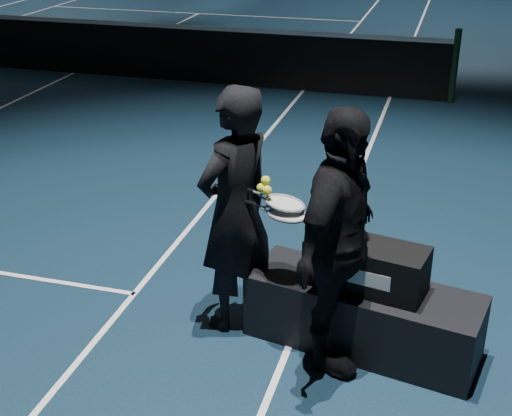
% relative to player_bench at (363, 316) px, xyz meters
% --- Properties ---
extents(floor, '(36.00, 36.00, 0.00)m').
position_rel_player_bench_xyz_m(floor, '(-5.98, 6.58, -0.25)').
color(floor, black).
rests_on(floor, ground).
extents(court_lines, '(10.98, 23.78, 0.01)m').
position_rel_player_bench_xyz_m(court_lines, '(-5.98, 6.58, -0.24)').
color(court_lines, white).
rests_on(court_lines, floor).
extents(net_post_right, '(0.10, 0.10, 1.10)m').
position_rel_player_bench_xyz_m(net_post_right, '(0.42, 6.58, 0.30)').
color(net_post_right, black).
rests_on(net_post_right, floor).
extents(net_mesh, '(12.80, 0.02, 0.86)m').
position_rel_player_bench_xyz_m(net_mesh, '(-5.98, 6.58, 0.20)').
color(net_mesh, black).
rests_on(net_mesh, floor).
extents(net_tape, '(12.80, 0.03, 0.07)m').
position_rel_player_bench_xyz_m(net_tape, '(-5.98, 6.58, 0.67)').
color(net_tape, white).
rests_on(net_tape, net_mesh).
extents(player_bench, '(1.72, 0.86, 0.49)m').
position_rel_player_bench_xyz_m(player_bench, '(0.00, 0.00, 0.00)').
color(player_bench, black).
rests_on(player_bench, floor).
extents(racket_bag, '(0.87, 0.50, 0.33)m').
position_rel_player_bench_xyz_m(racket_bag, '(0.00, 0.00, 0.41)').
color(racket_bag, black).
rests_on(racket_bag, player_bench).
extents(bag_signature, '(0.38, 0.08, 0.11)m').
position_rel_player_bench_xyz_m(bag_signature, '(0.00, -0.18, 0.41)').
color(bag_signature, white).
rests_on(bag_signature, racket_bag).
extents(player_a, '(0.71, 0.80, 1.84)m').
position_rel_player_bench_xyz_m(player_a, '(-0.96, 0.06, 0.68)').
color(player_a, black).
rests_on(player_a, floor).
extents(player_b, '(0.67, 1.15, 1.84)m').
position_rel_player_bench_xyz_m(player_b, '(-0.17, -0.24, 0.68)').
color(player_b, black).
rests_on(player_b, floor).
extents(racket_lower, '(0.71, 0.45, 0.03)m').
position_rel_player_bench_xyz_m(racket_lower, '(-0.54, -0.10, 0.77)').
color(racket_lower, black).
rests_on(racket_lower, player_a).
extents(racket_upper, '(0.71, 0.41, 0.10)m').
position_rel_player_bench_xyz_m(racket_upper, '(-0.57, -0.04, 0.83)').
color(racket_upper, black).
rests_on(racket_upper, player_b).
extents(tennis_balls, '(0.12, 0.10, 0.12)m').
position_rel_player_bench_xyz_m(tennis_balls, '(-0.72, -0.02, 0.93)').
color(tennis_balls, gold).
rests_on(tennis_balls, racket_upper).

